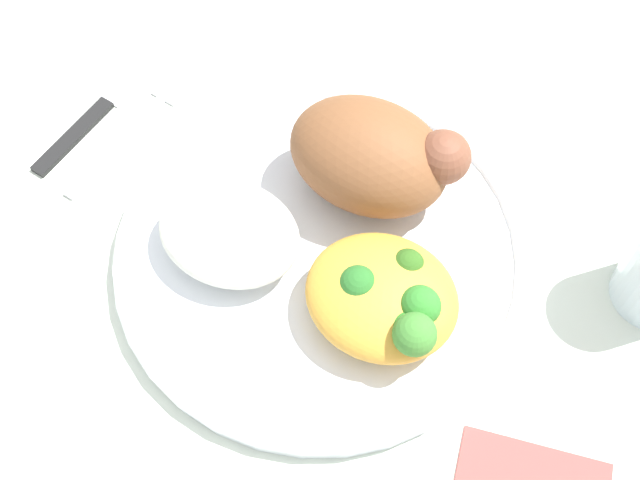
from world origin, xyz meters
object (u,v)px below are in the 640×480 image
Objects in this scene: roasted_chicken at (374,156)px; knife at (107,102)px; rice_pile at (229,232)px; mac_cheese_with_broccoli at (385,299)px; fork at (139,122)px; plate at (320,253)px.

knife is at bearing -176.03° from roasted_chicken.
rice_pile is 0.51× the size of knife.
mac_cheese_with_broccoli is 0.69× the size of fork.
rice_pile is (-0.05, -0.03, 0.02)m from plate.
plate is 2.85× the size of mac_cheese_with_broccoli.
mac_cheese_with_broccoli is (0.11, 0.00, 0.00)m from rice_pile.
rice_pile is (-0.06, -0.09, -0.02)m from roasted_chicken.
roasted_chicken is 0.22m from knife.
fork is at bearing 167.03° from plate.
fork is (-0.19, -0.02, -0.05)m from roasted_chicken.
mac_cheese_with_broccoli is 0.28m from knife.
mac_cheese_with_broccoli is at bearing 0.78° from rice_pile.
plate is 0.21m from knife.
plate is 0.08m from roasted_chicken.
mac_cheese_with_broccoli reaches higher than knife.
roasted_chicken reaches higher than fork.
plate is at bearing -12.97° from fork.
plate is 2.32× the size of roasted_chicken.
roasted_chicken is 0.11m from rice_pile.
roasted_chicken reaches higher than plate.
roasted_chicken is 0.10m from mac_cheese_with_broccoli.
rice_pile is at bearing -179.22° from mac_cheese_with_broccoli.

